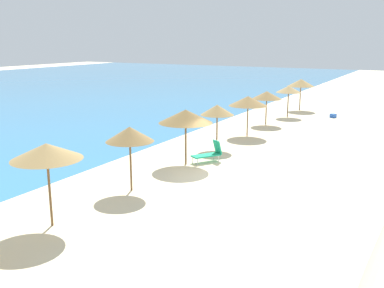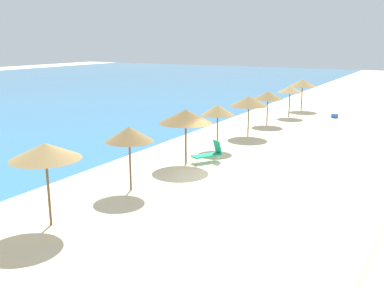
# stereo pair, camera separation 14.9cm
# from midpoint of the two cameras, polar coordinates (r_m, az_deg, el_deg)

# --- Properties ---
(ground_plane) EXTENTS (160.00, 160.00, 0.00)m
(ground_plane) POSITION_cam_midpoint_polar(r_m,az_deg,el_deg) (20.45, 3.35, -4.00)
(ground_plane) COLOR beige
(beach_umbrella_3) EXTENTS (2.32, 2.32, 2.85)m
(beach_umbrella_3) POSITION_cam_midpoint_polar(r_m,az_deg,el_deg) (14.99, -18.25, -0.90)
(beach_umbrella_3) COLOR brown
(beach_umbrella_3) RESTS_ON ground_plane
(beach_umbrella_4) EXTENTS (1.97, 1.97, 2.70)m
(beach_umbrella_4) POSITION_cam_midpoint_polar(r_m,az_deg,el_deg) (17.90, -7.93, 1.28)
(beach_umbrella_4) COLOR brown
(beach_umbrella_4) RESTS_ON ground_plane
(beach_umbrella_5) EXTENTS (2.67, 2.67, 2.78)m
(beach_umbrella_5) POSITION_cam_midpoint_polar(r_m,az_deg,el_deg) (21.56, -0.63, 3.61)
(beach_umbrella_5) COLOR brown
(beach_umbrella_5) RESTS_ON ground_plane
(beach_umbrella_6) EXTENTS (1.91, 1.91, 2.55)m
(beach_umbrella_6) POSITION_cam_midpoint_polar(r_m,az_deg,el_deg) (24.88, 3.53, 4.44)
(beach_umbrella_6) COLOR brown
(beach_umbrella_6) RESTS_ON ground_plane
(beach_umbrella_7) EXTENTS (2.48, 2.48, 2.60)m
(beach_umbrella_7) POSITION_cam_midpoint_polar(r_m,az_deg,el_deg) (28.50, 7.55, 5.55)
(beach_umbrella_7) COLOR brown
(beach_umbrella_7) RESTS_ON ground_plane
(beach_umbrella_8) EXTENTS (2.20, 2.20, 2.46)m
(beach_umbrella_8) POSITION_cam_midpoint_polar(r_m,az_deg,el_deg) (32.64, 9.97, 6.26)
(beach_umbrella_8) COLOR brown
(beach_umbrella_8) RESTS_ON ground_plane
(beach_umbrella_9) EXTENTS (2.03, 2.03, 2.50)m
(beach_umbrella_9) POSITION_cam_midpoint_polar(r_m,az_deg,el_deg) (36.46, 12.75, 6.95)
(beach_umbrella_9) COLOR brown
(beach_umbrella_9) RESTS_ON ground_plane
(beach_umbrella_10) EXTENTS (2.37, 2.37, 2.75)m
(beach_umbrella_10) POSITION_cam_midpoint_polar(r_m,az_deg,el_deg) (40.20, 14.29, 7.71)
(beach_umbrella_10) COLOR brown
(beach_umbrella_10) RESTS_ON ground_plane
(lounge_chair_0) EXTENTS (1.63, 1.31, 1.07)m
(lounge_chair_0) POSITION_cam_midpoint_polar(r_m,az_deg,el_deg) (22.49, 2.45, -1.18)
(lounge_chair_0) COLOR #199972
(lounge_chair_0) RESTS_ON ground_plane
(cooler_box) EXTENTS (0.55, 0.54, 0.32)m
(cooler_box) POSITION_cam_midpoint_polar(r_m,az_deg,el_deg) (37.12, 18.16, 3.50)
(cooler_box) COLOR blue
(cooler_box) RESTS_ON ground_plane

